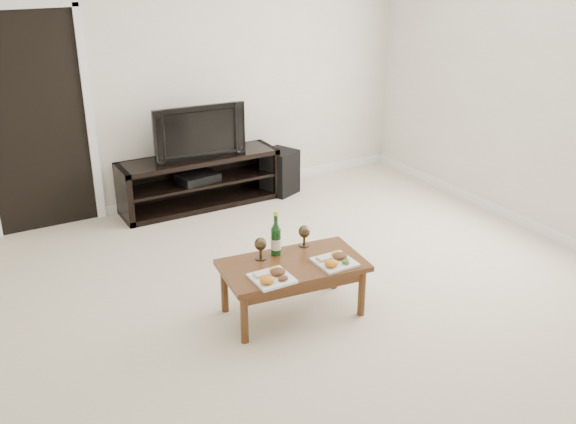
# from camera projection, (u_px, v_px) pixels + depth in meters

# --- Properties ---
(floor) EXTENTS (5.50, 5.50, 0.00)m
(floor) POSITION_uv_depth(u_px,v_px,m) (337.00, 313.00, 4.84)
(floor) COLOR beige
(floor) RESTS_ON ground
(back_wall) EXTENTS (5.00, 0.04, 2.60)m
(back_wall) POSITION_uv_depth(u_px,v_px,m) (190.00, 78.00, 6.55)
(back_wall) COLOR beige
(back_wall) RESTS_ON ground
(doorway) EXTENTS (0.90, 0.02, 2.05)m
(doorway) POSITION_uv_depth(u_px,v_px,m) (36.00, 125.00, 5.92)
(doorway) COLOR black
(doorway) RESTS_ON ground
(media_console) EXTENTS (1.67, 0.45, 0.55)m
(media_console) POSITION_uv_depth(u_px,v_px,m) (200.00, 181.00, 6.70)
(media_console) COLOR black
(media_console) RESTS_ON ground
(television) EXTENTS (0.95, 0.19, 0.55)m
(television) POSITION_uv_depth(u_px,v_px,m) (197.00, 130.00, 6.49)
(television) COLOR black
(television) RESTS_ON media_console
(av_receiver) EXTENTS (0.44, 0.36, 0.08)m
(av_receiver) POSITION_uv_depth(u_px,v_px,m) (198.00, 177.00, 6.66)
(av_receiver) COLOR black
(av_receiver) RESTS_ON media_console
(subwoofer) EXTENTS (0.43, 0.43, 0.49)m
(subwoofer) POSITION_uv_depth(u_px,v_px,m) (280.00, 172.00, 7.07)
(subwoofer) COLOR black
(subwoofer) RESTS_ON ground
(coffee_table) EXTENTS (1.10, 0.68, 0.42)m
(coffee_table) POSITION_uv_depth(u_px,v_px,m) (293.00, 288.00, 4.76)
(coffee_table) COLOR #573218
(coffee_table) RESTS_ON ground
(plate_left) EXTENTS (0.27, 0.27, 0.07)m
(plate_left) POSITION_uv_depth(u_px,v_px,m) (272.00, 275.00, 4.43)
(plate_left) COLOR white
(plate_left) RESTS_ON coffee_table
(plate_right) EXTENTS (0.27, 0.27, 0.07)m
(plate_right) POSITION_uv_depth(u_px,v_px,m) (335.00, 259.00, 4.66)
(plate_right) COLOR white
(plate_right) RESTS_ON coffee_table
(wine_bottle) EXTENTS (0.07, 0.07, 0.35)m
(wine_bottle) POSITION_uv_depth(u_px,v_px,m) (276.00, 233.00, 4.74)
(wine_bottle) COLOR #0E3513
(wine_bottle) RESTS_ON coffee_table
(goblet_left) EXTENTS (0.09, 0.09, 0.17)m
(goblet_left) POSITION_uv_depth(u_px,v_px,m) (261.00, 248.00, 4.71)
(goblet_left) COLOR #3D3121
(goblet_left) RESTS_ON coffee_table
(goblet_right) EXTENTS (0.09, 0.09, 0.17)m
(goblet_right) POSITION_uv_depth(u_px,v_px,m) (304.00, 236.00, 4.91)
(goblet_right) COLOR #3D3121
(goblet_right) RESTS_ON coffee_table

